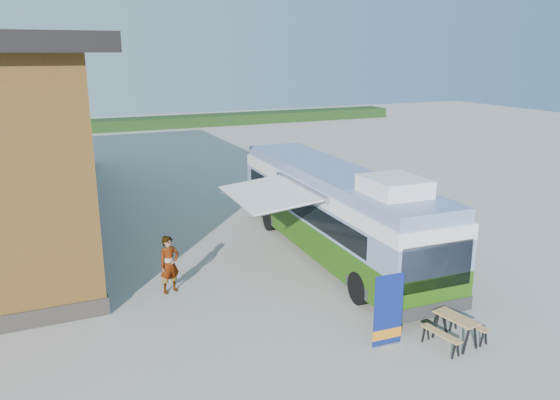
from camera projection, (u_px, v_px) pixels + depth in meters
name	position (u px, v px, depth m)	size (l,w,h in m)	color
ground	(316.00, 276.00, 17.66)	(100.00, 100.00, 0.00)	#BCB7AD
hedge	(209.00, 120.00, 54.15)	(40.00, 3.00, 1.00)	#264419
bus	(334.00, 209.00, 19.10)	(2.96, 11.79, 3.59)	#326811
awning	(274.00, 190.00, 17.98)	(2.61, 4.05, 0.50)	white
banner	(388.00, 317.00, 13.32)	(0.81, 0.20, 1.87)	navy
picnic_table	(456.00, 324.00, 13.45)	(1.42, 1.30, 0.72)	tan
person_a	(169.00, 264.00, 16.28)	(0.65, 0.42, 1.77)	#999999
person_b	(272.00, 195.00, 23.81)	(0.95, 0.74, 1.96)	#999999
slurry_tanker	(76.00, 151.00, 33.42)	(2.31, 5.37, 2.01)	#1A7D16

